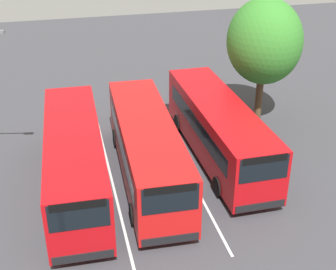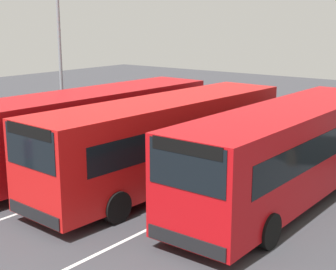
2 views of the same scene
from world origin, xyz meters
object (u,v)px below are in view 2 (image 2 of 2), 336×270
(bus_far_left, at_px, (93,126))
(bus_center_right, at_px, (287,150))
(street_lamp, at_px, (62,51))
(bus_center_left, at_px, (165,138))

(bus_far_left, relative_size, bus_center_right, 1.01)
(bus_center_right, height_order, street_lamp, street_lamp)
(bus_center_right, bearing_deg, bus_center_left, -73.97)
(bus_far_left, distance_m, bus_center_left, 3.51)
(bus_center_left, relative_size, street_lamp, 1.50)
(bus_center_left, bearing_deg, bus_far_left, -84.58)
(bus_center_right, xyz_separation_m, street_lamp, (-1.15, -12.10, 2.63))
(bus_center_right, distance_m, street_lamp, 12.44)
(bus_center_left, height_order, street_lamp, street_lamp)
(bus_center_left, distance_m, bus_center_right, 4.28)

